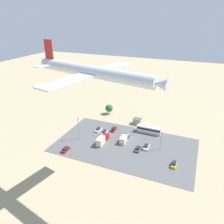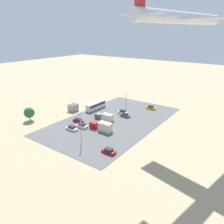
# 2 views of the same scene
# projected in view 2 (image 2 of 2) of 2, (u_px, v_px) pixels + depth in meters

# --- Properties ---
(ground_plane) EXTENTS (400.00, 400.00, 0.00)m
(ground_plane) POSITION_uv_depth(u_px,v_px,m) (101.00, 117.00, 93.34)
(ground_plane) COLOR tan
(parking_lot_surface) EXTENTS (59.99, 34.96, 0.08)m
(parking_lot_surface) POSITION_uv_depth(u_px,v_px,m) (113.00, 121.00, 89.92)
(parking_lot_surface) COLOR #565659
(parking_lot_surface) RESTS_ON ground
(shed_building) EXTENTS (4.21, 3.54, 2.99)m
(shed_building) POSITION_uv_depth(u_px,v_px,m) (73.00, 108.00, 100.71)
(shed_building) COLOR #9E998E
(shed_building) RESTS_ON ground
(bus) EXTENTS (11.55, 2.63, 3.30)m
(bus) POSITION_uv_depth(u_px,v_px,m) (96.00, 105.00, 102.82)
(bus) COLOR silver
(bus) RESTS_ON ground
(parked_car_0) EXTENTS (1.82, 4.64, 1.66)m
(parked_car_0) POSITION_uv_depth(u_px,v_px,m) (82.00, 126.00, 83.14)
(parked_car_0) COLOR silver
(parked_car_0) RESTS_ON ground
(parked_car_1) EXTENTS (1.77, 4.53, 1.58)m
(parked_car_1) POSITION_uv_depth(u_px,v_px,m) (78.00, 121.00, 88.13)
(parked_car_1) COLOR maroon
(parked_car_1) RESTS_ON ground
(parked_car_2) EXTENTS (1.96, 4.31, 1.49)m
(parked_car_2) POSITION_uv_depth(u_px,v_px,m) (109.00, 151.00, 65.65)
(parked_car_2) COLOR maroon
(parked_car_2) RESTS_ON ground
(parked_car_3) EXTENTS (1.87, 4.52, 1.58)m
(parked_car_3) POSITION_uv_depth(u_px,v_px,m) (123.00, 112.00, 97.43)
(parked_car_3) COLOR silver
(parked_car_3) RESTS_ON ground
(parked_car_4) EXTENTS (1.90, 4.71, 1.55)m
(parked_car_4) POSITION_uv_depth(u_px,v_px,m) (72.00, 128.00, 81.09)
(parked_car_4) COLOR silver
(parked_car_4) RESTS_ON ground
(parked_car_5) EXTENTS (1.90, 4.13, 1.55)m
(parked_car_5) POSITION_uv_depth(u_px,v_px,m) (125.00, 115.00, 93.66)
(parked_car_5) COLOR #4C5156
(parked_car_5) RESTS_ON ground
(parked_car_6) EXTENTS (1.73, 4.43, 1.62)m
(parked_car_6) POSITION_uv_depth(u_px,v_px,m) (151.00, 108.00, 103.05)
(parked_car_6) COLOR gold
(parked_car_6) RESTS_ON ground
(parked_truck_0) EXTENTS (2.52, 9.08, 3.32)m
(parked_truck_0) POSITION_uv_depth(u_px,v_px,m) (102.00, 126.00, 80.53)
(parked_truck_0) COLOR maroon
(parked_truck_0) RESTS_ON ground
(parked_truck_1) EXTENTS (2.40, 8.14, 2.83)m
(parked_truck_1) POSITION_uv_depth(u_px,v_px,m) (105.00, 117.00, 90.11)
(parked_truck_1) COLOR #4C5156
(parked_truck_1) RESTS_ON ground
(tree_near_shed) EXTENTS (4.28, 4.28, 5.53)m
(tree_near_shed) POSITION_uv_depth(u_px,v_px,m) (29.00, 113.00, 89.10)
(tree_near_shed) COLOR brown
(tree_near_shed) RESTS_ON ground
(light_pole_lot_centre) EXTENTS (0.90, 0.28, 10.20)m
(light_pole_lot_centre) POSITION_uv_depth(u_px,v_px,m) (81.00, 127.00, 70.01)
(light_pole_lot_centre) COLOR gray
(light_pole_lot_centre) RESTS_ON ground
(light_pole_lot_edge) EXTENTS (0.90, 0.28, 7.95)m
(light_pole_lot_edge) POSITION_uv_depth(u_px,v_px,m) (126.00, 100.00, 101.50)
(light_pole_lot_edge) COLOR gray
(light_pole_lot_edge) RESTS_ON ground
(airplane) EXTENTS (41.55, 35.33, 9.29)m
(airplane) POSITION_uv_depth(u_px,v_px,m) (182.00, 18.00, 62.39)
(airplane) COLOR silver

